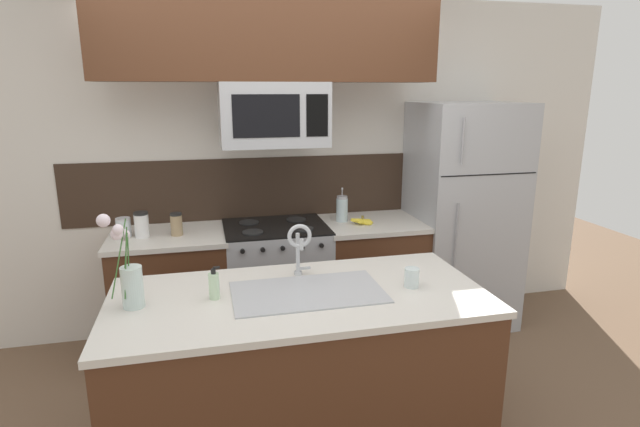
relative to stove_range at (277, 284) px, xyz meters
The scene contains 20 objects.
ground_plane 1.01m from the stove_range, 90.00° to the right, with size 10.00×10.00×0.00m, color brown.
rear_partition 0.97m from the stove_range, 51.72° to the left, with size 5.20×0.10×2.60m, color silver.
splash_band 0.76m from the stove_range, 90.00° to the left, with size 3.07×0.01×0.48m, color #332319.
back_counter_left 0.77m from the stove_range, behind, with size 0.81×0.65×0.91m.
back_counter_right 0.75m from the stove_range, ahead, with size 0.78×0.65×0.91m.
stove_range is the anchor object (origin of this frame).
microwave 1.27m from the stove_range, 89.84° to the right, with size 0.74×0.40×0.44m.
upper_cabinet_band 1.80m from the stove_range, 108.16° to the right, with size 2.29×0.34×0.60m, color #4C2B19.
refrigerator 1.59m from the stove_range, ahead, with size 0.80×0.74×1.81m.
storage_jar_tall 1.18m from the stove_range, behind, with size 0.10×0.10×0.13m.
storage_jar_medium 1.08m from the stove_range, behind, with size 0.10×0.10×0.18m.
storage_jar_short 0.88m from the stove_range, behind, with size 0.08×0.08×0.16m.
banana_bunch 0.81m from the stove_range, ahead, with size 0.19×0.13×0.08m.
french_press 0.76m from the stove_range, ahead, with size 0.09×0.09×0.27m.
island_counter 1.25m from the stove_range, 92.96° to the right, with size 1.88×0.89×0.91m.
kitchen_sink 1.31m from the stove_range, 90.98° to the right, with size 0.76×0.44×0.16m.
sink_faucet 1.22m from the stove_range, 91.15° to the right, with size 0.14×0.14×0.31m.
dish_soap_bottle 1.40m from the stove_range, 111.71° to the right, with size 0.06×0.05×0.16m.
drinking_glass 1.48m from the stove_range, 68.13° to the right, with size 0.08×0.08×0.10m.
flower_vase 1.62m from the stove_range, 125.29° to the right, with size 0.17×0.13×0.47m.
Camera 1 is at (-0.51, -2.65, 1.92)m, focal length 28.00 mm.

